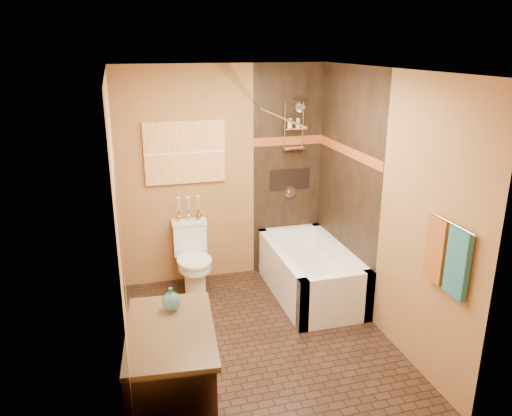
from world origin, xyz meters
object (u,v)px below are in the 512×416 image
object	(u,v)px
bathtub	(310,276)
vanity	(172,382)
sunset_painting	(185,152)
toilet	(193,257)

from	to	relation	value
bathtub	vanity	world-z (taller)	vanity
sunset_painting	vanity	distance (m)	2.73
sunset_painting	vanity	size ratio (longest dim) A/B	0.88
bathtub	vanity	xyz separation A→B (m)	(-1.72, -1.72, 0.21)
bathtub	toilet	distance (m)	1.34
toilet	vanity	world-z (taller)	vanity
sunset_painting	bathtub	xyz separation A→B (m)	(1.24, -0.73, -1.33)
sunset_painting	bathtub	bearing A→B (deg)	-30.28
sunset_painting	bathtub	size ratio (longest dim) A/B	0.60
bathtub	vanity	bearing A→B (deg)	-135.04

